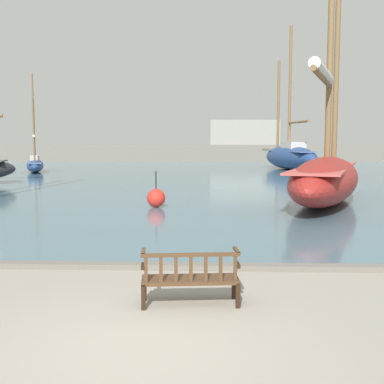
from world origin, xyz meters
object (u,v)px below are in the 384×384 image
Objects in this scene: sailboat_distant_harbor at (290,156)px; channel_buoy at (156,198)px; sailboat_outer_port at (35,164)px; park_bench at (190,277)px; sailboat_mid_port at (326,173)px.

channel_buoy is at bearing -109.99° from sailboat_distant_harbor.
park_bench is at bearing -65.95° from sailboat_outer_port.
sailboat_outer_port is 28.05m from sailboat_mid_port.
park_bench is 0.10× the size of sailboat_mid_port.
sailboat_distant_harbor is 0.84× the size of sailboat_mid_port.
sailboat_distant_harbor is 28.06m from channel_buoy.
sailboat_outer_port is 5.78× the size of channel_buoy.
sailboat_distant_harbor is 24.66m from sailboat_mid_port.
sailboat_outer_port is 22.92m from sailboat_distant_harbor.
sailboat_distant_harbor reaches higher than park_bench.
sailboat_distant_harbor is at bearing 84.29° from sailboat_mid_port.
sailboat_mid_port is at bearing -44.68° from sailboat_outer_port.
sailboat_mid_port reaches higher than sailboat_distant_harbor.
channel_buoy is at bearing 99.24° from park_bench.
sailboat_outer_port is at bearing 114.05° from park_bench.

